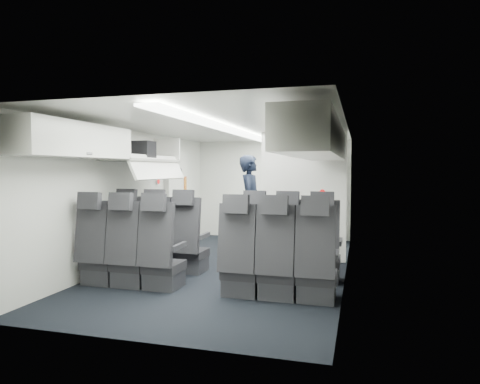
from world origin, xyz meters
The scene contains 13 objects.
cabin_shell centered at (0.00, 0.00, 1.12)m, with size 3.41×6.01×2.16m.
seat_row_front centered at (0.00, -0.53, 0.40)m, with size 3.33×0.56×1.24m.
seat_row_mid centered at (0.00, -1.43, 0.40)m, with size 3.33×0.56×1.24m.
overhead_bin_left_rear centered at (-1.40, -2.00, 1.86)m, with size 0.53×1.80×0.40m.
overhead_bin_left_front_open centered at (-1.44, -0.25, 1.74)m, with size 0.64×1.70×0.72m.
overhead_bin_right_rear centered at (1.40, -2.00, 1.86)m, with size 0.53×1.80×0.40m.
overhead_bin_right_front centered at (1.40, -0.25, 1.86)m, with size 0.53×1.70×0.40m.
bulkhead_partition centered at (0.98, 0.80, 1.08)m, with size 1.40×0.15×2.13m.
galley_unit centered at (0.95, 2.72, 0.95)m, with size 0.85×0.52×1.90m.
boarding_door centered at (-1.64, 1.55, 0.95)m, with size 0.12×1.27×1.86m.
flight_attendant centered at (-0.06, 1.34, 0.89)m, with size 0.65×0.43×1.78m, color black.
carry_on_bag centered at (-1.41, -0.34, 1.82)m, with size 0.43×0.30×0.26m, color black.
papers centered at (0.13, 1.29, 1.00)m, with size 0.19×0.02×0.14m, color white.
Camera 1 is at (1.89, -6.30, 1.51)m, focal length 32.00 mm.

